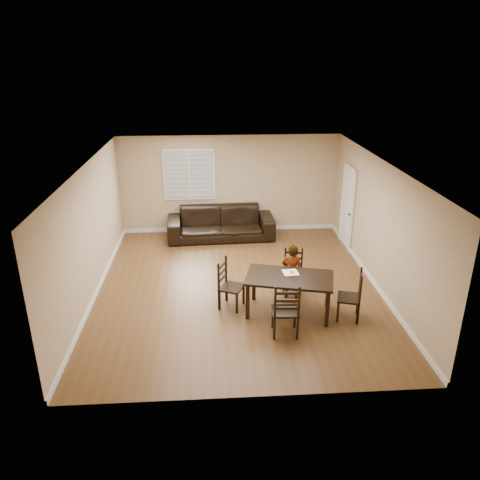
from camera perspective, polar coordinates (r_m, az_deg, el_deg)
name	(u,v)px	position (r m, az deg, el deg)	size (l,w,h in m)	color
ground	(238,287)	(10.22, -0.29, -5.74)	(7.00, 7.00, 0.00)	brown
room	(239,205)	(9.68, -0.16, 4.27)	(6.04, 7.04, 2.72)	tan
dining_table	(289,281)	(9.02, 6.05, -4.97)	(1.83, 1.31, 0.77)	black
chair_near	(293,270)	(10.07, 6.47, -3.70)	(0.48, 0.46, 0.91)	black
chair_far	(286,314)	(8.35, 5.64, -8.94)	(0.50, 0.47, 1.05)	black
chair_left	(226,285)	(9.30, -1.74, -5.53)	(0.57, 0.59, 1.01)	black
chair_right	(355,297)	(9.13, 13.89, -6.81)	(0.53, 0.55, 1.00)	black
child	(292,272)	(9.59, 6.34, -3.87)	(0.43, 0.28, 1.18)	gray
napkin	(290,272)	(9.15, 6.17, -3.95)	(0.29, 0.29, 0.00)	white
donut	(292,272)	(9.14, 6.31, -3.84)	(0.09, 0.09, 0.03)	#CF894A
sofa	(221,223)	(12.73, -2.36, 2.05)	(2.86, 1.12, 0.83)	black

